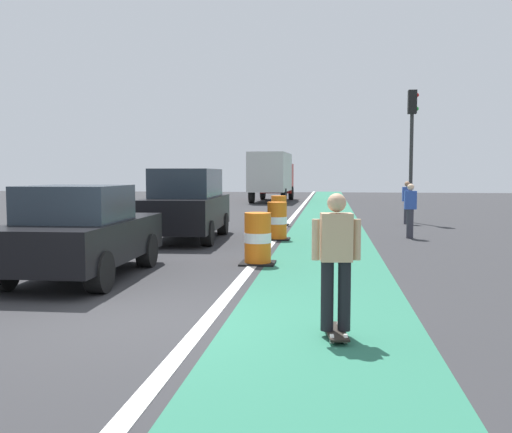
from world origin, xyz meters
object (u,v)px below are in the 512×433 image
at_px(skateboarder_on_lane, 336,260).
at_px(pedestrian_waiting, 410,209).
at_px(parked_suv_second, 187,204).
at_px(traffic_barrel_back, 279,211).
at_px(traffic_barrel_mid, 277,221).
at_px(traffic_light_corner, 412,132).
at_px(pedestrian_crossing, 407,201).
at_px(parked_sedan_nearest, 81,233).
at_px(delivery_truck_down_block, 272,174).
at_px(traffic_barrel_front, 258,239).

relative_size(skateboarder_on_lane, pedestrian_waiting, 1.05).
xyz_separation_m(parked_suv_second, traffic_barrel_back, (2.21, 4.81, -0.50)).
xyz_separation_m(traffic_barrel_mid, traffic_light_corner, (4.63, 6.45, 2.97)).
bearing_deg(pedestrian_waiting, pedestrian_crossing, 83.65).
height_order(parked_sedan_nearest, pedestrian_waiting, parked_sedan_nearest).
xyz_separation_m(pedestrian_crossing, pedestrian_waiting, (-0.53, -4.75, 0.00)).
relative_size(parked_suv_second, delivery_truck_down_block, 0.61).
xyz_separation_m(parked_sedan_nearest, delivery_truck_down_block, (0.65, 28.20, 1.01)).
bearing_deg(skateboarder_on_lane, traffic_barrel_mid, 99.31).
distance_m(traffic_barrel_front, pedestrian_crossing, 10.95).
relative_size(parked_suv_second, pedestrian_crossing, 2.91).
xyz_separation_m(skateboarder_on_lane, parked_sedan_nearest, (-4.57, 3.17, -0.08)).
height_order(traffic_barrel_mid, traffic_barrel_back, same).
bearing_deg(pedestrian_waiting, traffic_barrel_mid, -167.50).
xyz_separation_m(traffic_barrel_front, traffic_light_corner, (4.63, 10.88, 2.97)).
bearing_deg(skateboarder_on_lane, pedestrian_crossing, 79.53).
relative_size(parked_sedan_nearest, traffic_barrel_mid, 3.80).
distance_m(traffic_light_corner, pedestrian_crossing, 2.78).
height_order(delivery_truck_down_block, traffic_light_corner, traffic_light_corner).
height_order(skateboarder_on_lane, pedestrian_crossing, skateboarder_on_lane).
bearing_deg(pedestrian_waiting, parked_suv_second, -169.73).
xyz_separation_m(parked_sedan_nearest, traffic_barrel_front, (3.00, 2.00, -0.30)).
relative_size(parked_sedan_nearest, pedestrian_crossing, 2.57).
bearing_deg(traffic_barrel_front, parked_sedan_nearest, -146.30).
bearing_deg(traffic_barrel_back, pedestrian_waiting, -40.93).
height_order(skateboarder_on_lane, parked_sedan_nearest, parked_sedan_nearest).
height_order(skateboarder_on_lane, traffic_barrel_back, skateboarder_on_lane).
bearing_deg(traffic_light_corner, skateboarder_on_lane, -100.79).
relative_size(parked_sedan_nearest, delivery_truck_down_block, 0.54).
bearing_deg(traffic_light_corner, traffic_barrel_back, -158.59).
distance_m(traffic_barrel_front, delivery_truck_down_block, 26.34).
relative_size(skateboarder_on_lane, traffic_barrel_back, 1.55).
relative_size(traffic_barrel_back, traffic_light_corner, 0.21).
height_order(parked_suv_second, pedestrian_waiting, parked_suv_second).
relative_size(traffic_barrel_front, traffic_barrel_back, 1.00).
relative_size(traffic_light_corner, pedestrian_waiting, 3.17).
bearing_deg(parked_suv_second, pedestrian_crossing, 40.40).
xyz_separation_m(parked_suv_second, delivery_truck_down_block, (0.21, 22.09, 0.81)).
distance_m(skateboarder_on_lane, parked_suv_second, 10.16).
bearing_deg(delivery_truck_down_block, pedestrian_crossing, -67.41).
relative_size(traffic_barrel_back, pedestrian_crossing, 0.68).
relative_size(skateboarder_on_lane, traffic_barrel_mid, 1.55).
bearing_deg(skateboarder_on_lane, traffic_light_corner, 79.21).
bearing_deg(delivery_truck_down_block, parked_suv_second, -90.56).
relative_size(traffic_barrel_back, delivery_truck_down_block, 0.14).
distance_m(skateboarder_on_lane, traffic_light_corner, 16.53).
bearing_deg(parked_suv_second, traffic_barrel_front, -58.08).
xyz_separation_m(parked_sedan_nearest, traffic_barrel_back, (2.64, 10.92, -0.30)).
height_order(parked_suv_second, traffic_light_corner, traffic_light_corner).
bearing_deg(traffic_light_corner, traffic_barrel_mid, -125.65).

